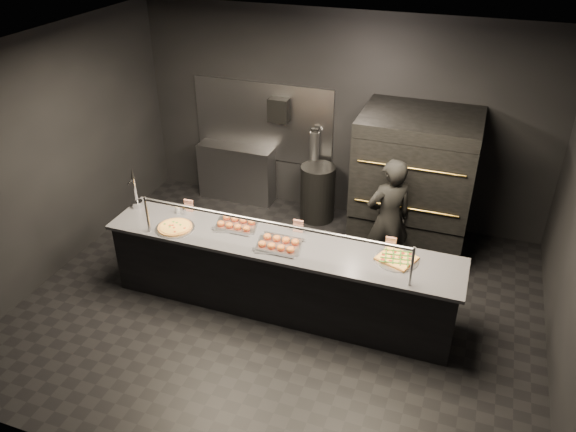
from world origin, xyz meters
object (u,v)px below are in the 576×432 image
object	(u,v)px
service_counter	(280,274)
square_pizza	(397,259)
pizza_oven	(414,182)
trash_bin	(318,193)
slider_tray_a	(236,224)
prep_shelf	(237,173)
fire_extinguisher	(314,146)
round_pizza	(175,227)
towel_dispenser	(279,110)
slider_tray_b	(279,244)
worker	(388,220)
beer_tap	(136,196)

from	to	relation	value
service_counter	square_pizza	bearing A→B (deg)	3.75
pizza_oven	square_pizza	distance (m)	1.82
trash_bin	slider_tray_a	bearing A→B (deg)	-101.28
prep_shelf	square_pizza	world-z (taller)	square_pizza
fire_extinguisher	round_pizza	size ratio (longest dim) A/B	1.10
towel_dispenser	slider_tray_a	xyz separation A→B (m)	(0.30, -2.24, -0.60)
slider_tray_b	worker	xyz separation A→B (m)	(1.01, 1.16, -0.13)
fire_extinguisher	trash_bin	xyz separation A→B (m)	(0.15, -0.26, -0.63)
slider_tray_a	beer_tap	bearing A→B (deg)	-179.92
worker	slider_tray_a	bearing A→B (deg)	-5.50
round_pizza	square_pizza	distance (m)	2.56
round_pizza	towel_dispenser	bearing A→B (deg)	82.14
service_counter	prep_shelf	distance (m)	2.82
round_pizza	worker	size ratio (longest dim) A/B	0.28
service_counter	worker	size ratio (longest dim) A/B	2.51
towel_dispenser	slider_tray_b	xyz separation A→B (m)	(0.92, -2.48, -0.60)
slider_tray_b	prep_shelf	bearing A→B (deg)	123.91
beer_tap	worker	world-z (taller)	worker
slider_tray_b	square_pizza	xyz separation A→B (m)	(1.28, 0.18, -0.01)
service_counter	fire_extinguisher	distance (m)	2.50
pizza_oven	service_counter	bearing A→B (deg)	-122.27
pizza_oven	slider_tray_a	world-z (taller)	pizza_oven
prep_shelf	beer_tap	size ratio (longest dim) A/B	2.25
service_counter	trash_bin	bearing A→B (deg)	95.40
fire_extinguisher	worker	xyz separation A→B (m)	(1.38, -1.33, -0.24)
pizza_oven	towel_dispenser	size ratio (longest dim) A/B	5.46
service_counter	worker	bearing A→B (deg)	45.98
service_counter	trash_bin	size ratio (longest dim) A/B	4.79
fire_extinguisher	slider_tray_b	xyz separation A→B (m)	(0.37, -2.49, -0.11)
fire_extinguisher	worker	distance (m)	1.93
prep_shelf	square_pizza	bearing A→B (deg)	-37.62
trash_bin	fire_extinguisher	bearing A→B (deg)	119.61
towel_dispenser	worker	size ratio (longest dim) A/B	0.21
beer_tap	round_pizza	size ratio (longest dim) A/B	1.16
square_pizza	fire_extinguisher	bearing A→B (deg)	125.48
pizza_oven	slider_tray_b	world-z (taller)	pizza_oven
beer_tap	trash_bin	bearing A→B (deg)	48.80
towel_dispenser	square_pizza	world-z (taller)	towel_dispenser
round_pizza	fire_extinguisher	bearing A→B (deg)	70.55
towel_dispenser	round_pizza	world-z (taller)	towel_dispenser
towel_dispenser	square_pizza	distance (m)	3.24
service_counter	slider_tray_b	distance (m)	0.49
pizza_oven	slider_tray_a	xyz separation A→B (m)	(-1.80, -1.75, -0.02)
pizza_oven	slider_tray_b	distance (m)	2.31
service_counter	trash_bin	distance (m)	2.15
service_counter	worker	distance (m)	1.52
trash_bin	beer_tap	bearing A→B (deg)	-131.20
beer_tap	worker	distance (m)	3.13
service_counter	slider_tray_b	size ratio (longest dim) A/B	7.54
fire_extinguisher	service_counter	bearing A→B (deg)	-81.70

